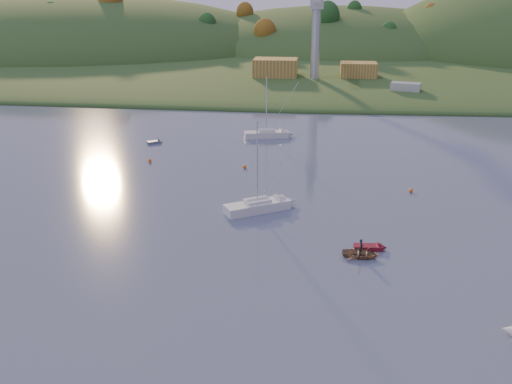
# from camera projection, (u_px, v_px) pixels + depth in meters

# --- Properties ---
(far_shore) EXTENTS (620.00, 220.00, 1.50)m
(far_shore) POSITION_uv_depth(u_px,v_px,m) (313.00, 48.00, 246.28)
(far_shore) COLOR #22431B
(far_shore) RESTS_ON ground
(shore_slope) EXTENTS (640.00, 150.00, 7.00)m
(shore_slope) POSITION_uv_depth(u_px,v_px,m) (310.00, 67.00, 185.40)
(shore_slope) COLOR #22431B
(shore_slope) RESTS_ON ground
(hill_left) EXTENTS (170.00, 140.00, 44.00)m
(hill_left) POSITION_uv_depth(u_px,v_px,m) (85.00, 53.00, 227.39)
(hill_left) COLOR #22431B
(hill_left) RESTS_ON ground
(hill_center) EXTENTS (140.00, 120.00, 36.00)m
(hill_center) POSITION_uv_depth(u_px,v_px,m) (337.00, 53.00, 226.53)
(hill_center) COLOR #22431B
(hill_center) RESTS_ON ground
(hillside_trees) EXTENTS (280.00, 50.00, 32.00)m
(hillside_trees) POSITION_uv_depth(u_px,v_px,m) (311.00, 60.00, 204.13)
(hillside_trees) COLOR #184419
(hillside_trees) RESTS_ON ground
(wharf) EXTENTS (42.00, 16.00, 2.40)m
(wharf) POSITION_uv_depth(u_px,v_px,m) (326.00, 84.00, 144.21)
(wharf) COLOR slate
(wharf) RESTS_ON ground
(shed_west) EXTENTS (11.00, 8.00, 4.80)m
(shed_west) POSITION_uv_depth(u_px,v_px,m) (275.00, 68.00, 145.27)
(shed_west) COLOR olive
(shed_west) RESTS_ON wharf
(shed_east) EXTENTS (9.00, 7.00, 4.00)m
(shed_east) POSITION_uv_depth(u_px,v_px,m) (358.00, 70.00, 144.19)
(shed_east) COLOR olive
(shed_east) RESTS_ON wharf
(dock_crane) EXTENTS (3.20, 28.00, 20.30)m
(dock_crane) POSITION_uv_depth(u_px,v_px,m) (316.00, 19.00, 135.79)
(dock_crane) COLOR #B7B7BC
(dock_crane) RESTS_ON wharf
(sailboat_near) EXTENTS (7.60, 5.86, 10.45)m
(sailboat_near) POSITION_uv_depth(u_px,v_px,m) (257.00, 205.00, 64.35)
(sailboat_near) COLOR silver
(sailboat_near) RESTS_ON ground
(sailboat_far) EXTENTS (7.68, 3.90, 10.23)m
(sailboat_far) POSITION_uv_depth(u_px,v_px,m) (266.00, 133.00, 96.56)
(sailboat_far) COLOR silver
(sailboat_far) RESTS_ON ground
(canoe) EXTENTS (3.61, 2.73, 0.71)m
(canoe) POSITION_uv_depth(u_px,v_px,m) (361.00, 254.00, 53.32)
(canoe) COLOR #866549
(canoe) RESTS_ON ground
(paddler) EXTENTS (0.43, 0.61, 1.58)m
(paddler) POSITION_uv_depth(u_px,v_px,m) (361.00, 250.00, 53.17)
(paddler) COLOR black
(paddler) RESTS_ON ground
(red_tender) EXTENTS (3.23, 1.29, 1.08)m
(red_tender) POSITION_uv_depth(u_px,v_px,m) (375.00, 247.00, 54.93)
(red_tender) COLOR maroon
(red_tender) RESTS_ON ground
(grey_dinghy) EXTENTS (2.68, 2.31, 0.97)m
(grey_dinghy) POSITION_uv_depth(u_px,v_px,m) (157.00, 142.00, 93.21)
(grey_dinghy) COLOR slate
(grey_dinghy) RESTS_ON ground
(work_vessel) EXTENTS (16.09, 9.29, 3.91)m
(work_vessel) POSITION_uv_depth(u_px,v_px,m) (405.00, 94.00, 129.22)
(work_vessel) COLOR slate
(work_vessel) RESTS_ON ground
(buoy_0) EXTENTS (0.50, 0.50, 0.50)m
(buoy_0) POSITION_uv_depth(u_px,v_px,m) (411.00, 190.00, 70.44)
(buoy_0) COLOR #FF5D0D
(buoy_0) RESTS_ON ground
(buoy_1) EXTENTS (0.50, 0.50, 0.50)m
(buoy_1) POSITION_uv_depth(u_px,v_px,m) (150.00, 160.00, 82.85)
(buoy_1) COLOR #FF5D0D
(buoy_1) RESTS_ON ground
(buoy_2) EXTENTS (0.50, 0.50, 0.50)m
(buoy_2) POSITION_uv_depth(u_px,v_px,m) (245.00, 167.00, 79.99)
(buoy_2) COLOR #FF5D0D
(buoy_2) RESTS_ON ground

